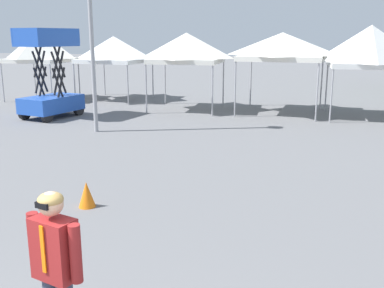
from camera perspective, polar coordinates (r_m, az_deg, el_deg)
canopy_tent_behind_center at (r=23.79m, az=-18.98°, el=11.78°), size 2.89×2.89×3.43m
canopy_tent_behind_left at (r=22.86m, az=-10.00°, el=11.86°), size 3.13×3.13×3.14m
canopy_tent_far_right at (r=19.35m, az=-0.69°, el=12.23°), size 3.11×3.11×3.28m
canopy_tent_behind_right at (r=18.86m, az=11.54°, el=12.18°), size 3.39×3.39×3.29m
canopy_tent_left_of_center at (r=18.61m, az=21.92°, el=11.56°), size 3.14×3.14×3.55m
scissor_lift at (r=18.39m, az=-17.70°, el=6.61°), size 1.80×2.52×3.43m
person_foreground at (r=4.52m, az=-17.09°, el=-14.84°), size 0.63×0.33×1.78m
traffic_cone_lot_center at (r=8.63m, az=-13.38°, el=-6.32°), size 0.32×0.32×0.49m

